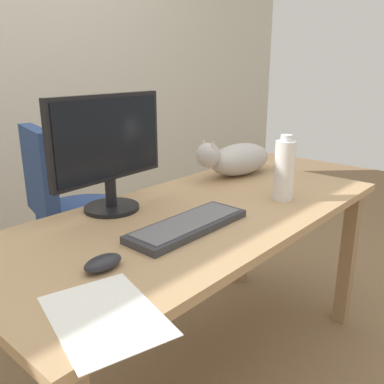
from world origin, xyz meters
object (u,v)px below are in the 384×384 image
(keyboard, at_px, (188,225))
(water_bottle, at_px, (284,170))
(cat, at_px, (237,159))
(computer_mouse, at_px, (103,263))
(office_chair, at_px, (76,235))
(monitor, at_px, (108,149))

(keyboard, xyz_separation_m, water_bottle, (0.48, -0.07, 0.11))
(cat, height_order, computer_mouse, cat)
(cat, height_order, water_bottle, water_bottle)
(keyboard, xyz_separation_m, computer_mouse, (-0.35, -0.01, 0.00))
(keyboard, height_order, water_bottle, water_bottle)
(office_chair, xyz_separation_m, keyboard, (-0.09, -0.82, 0.30))
(computer_mouse, xyz_separation_m, water_bottle, (0.82, -0.06, 0.10))
(cat, bearing_deg, water_bottle, -117.40)
(office_chair, bearing_deg, computer_mouse, -117.66)
(monitor, distance_m, keyboard, 0.40)
(water_bottle, bearing_deg, keyboard, 171.27)
(cat, xyz_separation_m, water_bottle, (-0.18, -0.35, 0.04))
(keyboard, height_order, cat, cat)
(monitor, height_order, computer_mouse, monitor)
(office_chair, bearing_deg, water_bottle, -66.32)
(computer_mouse, bearing_deg, office_chair, 62.34)
(office_chair, relative_size, cat, 1.56)
(office_chair, distance_m, water_bottle, 1.05)
(keyboard, distance_m, computer_mouse, 0.35)
(office_chair, height_order, cat, office_chair)
(office_chair, height_order, monitor, monitor)
(cat, distance_m, water_bottle, 0.40)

